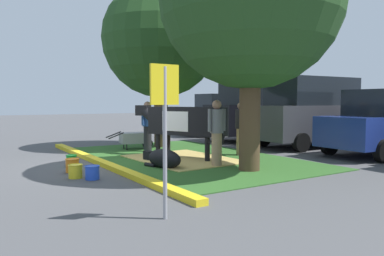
{
  "coord_description": "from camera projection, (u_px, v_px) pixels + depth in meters",
  "views": [
    {
      "loc": [
        9.58,
        -3.59,
        1.67
      ],
      "look_at": [
        0.42,
        2.27,
        0.9
      ],
      "focal_mm": 35.63,
      "sensor_mm": 36.0,
      "label": 1
    }
  ],
  "objects": [
    {
      "name": "shade_tree_left",
      "position": [
        161.0,
        40.0,
        13.6
      ],
      "size": [
        4.16,
        4.16,
        5.97
      ],
      "color": "#4C3823",
      "rests_on": "ground"
    },
    {
      "name": "calf_lying",
      "position": [
        163.0,
        159.0,
        9.49
      ],
      "size": [
        1.33,
        0.7,
        0.48
      ],
      "color": "black",
      "rests_on": "ground"
    },
    {
      "name": "bucket_yellow",
      "position": [
        75.0,
        171.0,
        8.26
      ],
      "size": [
        0.32,
        0.32,
        0.3
      ],
      "color": "yellow",
      "rests_on": "ground"
    },
    {
      "name": "suv_black",
      "position": [
        260.0,
        111.0,
        16.23
      ],
      "size": [
        2.29,
        4.69,
        2.52
      ],
      "color": "black",
      "rests_on": "ground"
    },
    {
      "name": "bucket_blue",
      "position": [
        92.0,
        172.0,
        8.12
      ],
      "size": [
        0.32,
        0.32,
        0.3
      ],
      "color": "blue",
      "rests_on": "ground"
    },
    {
      "name": "hay_bedding",
      "position": [
        183.0,
        159.0,
        10.81
      ],
      "size": [
        3.3,
        2.53,
        0.04
      ],
      "primitive_type": "cube",
      "rotation": [
        0.0,
        0.0,
        0.04
      ],
      "color": "tan",
      "rests_on": "ground"
    },
    {
      "name": "parking_sign",
      "position": [
        165.0,
        111.0,
        5.29
      ],
      "size": [
        0.06,
        0.44,
        2.18
      ],
      "color": "#99999E",
      "rests_on": "ground"
    },
    {
      "name": "suv_dark_grey",
      "position": [
        312.0,
        112.0,
        13.93
      ],
      "size": [
        2.29,
        4.69,
        2.52
      ],
      "color": "#3D3D42",
      "rests_on": "ground"
    },
    {
      "name": "sedan_silver",
      "position": [
        222.0,
        115.0,
        18.83
      ],
      "size": [
        2.19,
        4.48,
        2.02
      ],
      "color": "silver",
      "rests_on": "ground"
    },
    {
      "name": "grass_island",
      "position": [
        186.0,
        157.0,
        11.31
      ],
      "size": [
        8.11,
        4.86,
        0.02
      ],
      "primitive_type": "cube",
      "color": "#2D5B23",
      "rests_on": "ground"
    },
    {
      "name": "person_handler",
      "position": [
        241.0,
        127.0,
        11.61
      ],
      "size": [
        0.53,
        0.34,
        1.63
      ],
      "color": "#9E7F5B",
      "rests_on": "ground"
    },
    {
      "name": "cow_holstein",
      "position": [
        183.0,
        121.0,
        11.01
      ],
      "size": [
        2.99,
        1.63,
        1.54
      ],
      "color": "black",
      "rests_on": "ground"
    },
    {
      "name": "ground_plane",
      "position": [
        111.0,
        164.0,
        10.1
      ],
      "size": [
        80.0,
        80.0,
        0.0
      ],
      "primitive_type": "plane",
      "color": "#4C4C4F"
    },
    {
      "name": "person_visitor_near",
      "position": [
        148.0,
        125.0,
        12.49
      ],
      "size": [
        0.34,
        0.5,
        1.66
      ],
      "color": "black",
      "rests_on": "ground"
    },
    {
      "name": "bucket_orange",
      "position": [
        72.0,
        165.0,
        8.92
      ],
      "size": [
        0.33,
        0.33,
        0.33
      ],
      "color": "orange",
      "rests_on": "ground"
    },
    {
      "name": "wheelbarrow",
      "position": [
        134.0,
        138.0,
        13.16
      ],
      "size": [
        0.75,
        1.62,
        0.63
      ],
      "color": "gray",
      "rests_on": "ground"
    },
    {
      "name": "curb_yellow",
      "position": [
        102.0,
        163.0,
        9.92
      ],
      "size": [
        9.31,
        0.24,
        0.12
      ],
      "primitive_type": "cube",
      "color": "yellow",
      "rests_on": "ground"
    },
    {
      "name": "person_visitor_far",
      "position": [
        217.0,
        131.0,
        9.6
      ],
      "size": [
        0.34,
        0.53,
        1.7
      ],
      "color": "#9E7F5B",
      "rests_on": "ground"
    },
    {
      "name": "bucket_green",
      "position": [
        71.0,
        160.0,
        9.71
      ],
      "size": [
        0.28,
        0.28,
        0.3
      ],
      "color": "green",
      "rests_on": "ground"
    }
  ]
}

